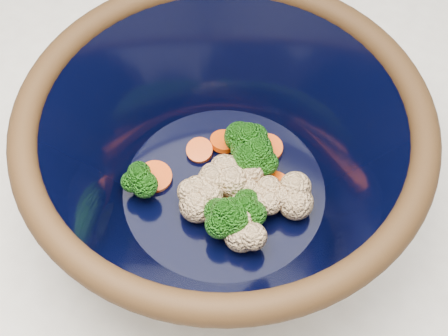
{
  "coord_description": "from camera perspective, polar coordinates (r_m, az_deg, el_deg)",
  "views": [
    {
      "loc": [
        0.17,
        -0.28,
        1.45
      ],
      "look_at": [
        -0.0,
        -0.01,
        0.97
      ],
      "focal_mm": 50.0,
      "sensor_mm": 36.0,
      "label": 1
    }
  ],
  "objects": [
    {
      "name": "vegetable_pile",
      "position": [
        0.58,
        0.89,
        -1.45
      ],
      "size": [
        0.17,
        0.14,
        0.05
      ],
      "color": "#608442",
      "rests_on": "mixing_bowl"
    },
    {
      "name": "mixing_bowl",
      "position": [
        0.56,
        0.0,
        0.85
      ],
      "size": [
        0.39,
        0.39,
        0.16
      ],
      "rotation": [
        0.0,
        0.0,
        0.17
      ],
      "color": "black",
      "rests_on": "counter"
    }
  ]
}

